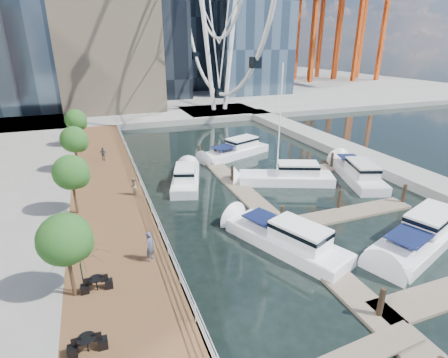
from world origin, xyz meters
name	(u,v)px	position (x,y,z in m)	size (l,w,h in m)	color
ground	(306,306)	(0.00, 0.00, 0.00)	(520.00, 520.00, 0.00)	black
boardwalk	(110,208)	(-9.00, 15.00, 0.50)	(6.00, 60.00, 1.00)	brown
seawall	(147,203)	(-6.00, 15.00, 0.50)	(0.25, 60.00, 1.00)	#595954
land_far	(121,87)	(0.00, 102.00, 0.50)	(200.00, 114.00, 1.00)	gray
breakwater	(355,154)	(20.00, 20.00, 0.50)	(4.00, 60.00, 1.00)	gray
pier	(219,112)	(14.00, 52.00, 0.50)	(14.00, 12.00, 1.00)	gray
railing	(145,192)	(-6.10, 15.00, 1.52)	(0.10, 60.00, 1.05)	white
floating_docks	(321,202)	(7.97, 9.98, 0.49)	(16.00, 34.00, 2.60)	#6D6051
port_cranes	(325,21)	(67.67, 95.67, 20.00)	(40.00, 52.00, 38.00)	#D84C14
street_trees	(71,172)	(-11.40, 14.00, 4.29)	(2.60, 42.60, 4.60)	#3F2B1C
yacht_foreground	(420,244)	(10.90, 2.51, 0.00)	(3.00, 11.19, 2.15)	white
pedestrian_near	(150,246)	(-7.17, 5.74, 1.95)	(0.69, 0.45, 1.90)	#4A4D62
pedestrian_mid	(133,187)	(-6.92, 15.87, 1.76)	(0.74, 0.58, 1.52)	gray
pedestrian_far	(103,154)	(-8.81, 26.65, 1.76)	(0.89, 0.37, 1.52)	#373D44
moored_yachts	(289,190)	(7.27, 14.06, 0.00)	(22.42, 40.40, 11.50)	white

